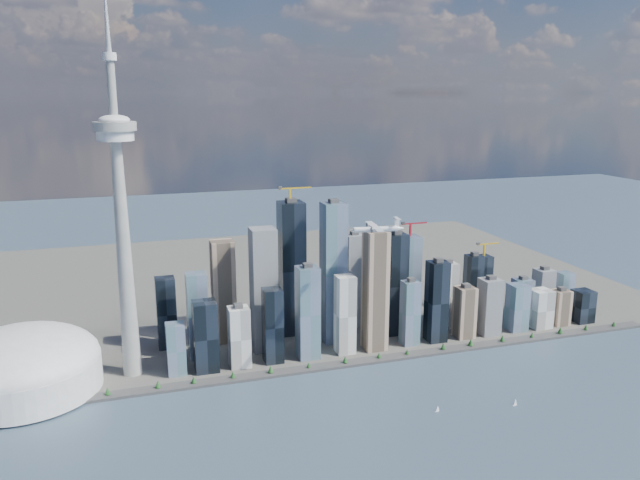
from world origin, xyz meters
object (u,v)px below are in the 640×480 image
object	(u,v)px
sailboat_east	(437,409)
dome_stadium	(23,365)
sailboat_west	(515,403)
airplane	(377,228)
needle_tower	(121,215)

from	to	relation	value
sailboat_east	dome_stadium	bearing A→B (deg)	147.55
sailboat_west	airplane	bearing A→B (deg)	124.34
dome_stadium	airplane	xyz separation A→B (m)	(466.05, -108.79, 181.16)
dome_stadium	airplane	size ratio (longest dim) A/B	2.70
needle_tower	airplane	distance (m)	347.35
dome_stadium	sailboat_west	xyz separation A→B (m)	(613.89, -233.30, -36.29)
airplane	sailboat_east	size ratio (longest dim) A/B	8.43
sailboat_east	needle_tower	bearing A→B (deg)	139.04
dome_stadium	sailboat_east	world-z (taller)	dome_stadium
sailboat_west	sailboat_east	world-z (taller)	sailboat_west
dome_stadium	sailboat_east	distance (m)	554.93
airplane	needle_tower	bearing A→B (deg)	167.83
dome_stadium	airplane	world-z (taller)	airplane
sailboat_west	sailboat_east	xyz separation A→B (m)	(-104.58, 16.01, -0.34)
needle_tower	airplane	xyz separation A→B (m)	(326.05, -118.79, -15.24)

